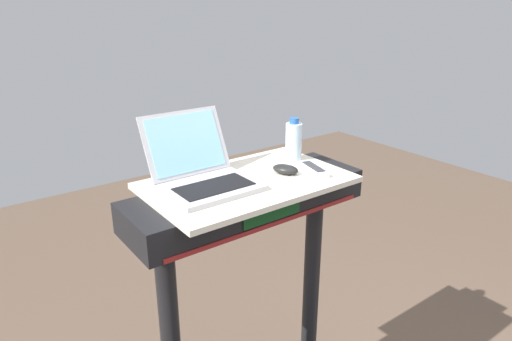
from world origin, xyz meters
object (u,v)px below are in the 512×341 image
Objects in this scene: laptop at (203,172)px; tv_remote at (313,169)px; computer_mouse at (285,169)px; water_bottle at (294,141)px.

laptop reaches higher than tv_remote.
laptop is 2.03× the size of tv_remote.
laptop is 0.31m from computer_mouse.
computer_mouse is at bearing 153.67° from tv_remote.
laptop is 3.38× the size of computer_mouse.
computer_mouse is 0.11m from tv_remote.
computer_mouse is at bearing -15.33° from laptop.
laptop reaches higher than computer_mouse.
laptop reaches higher than water_bottle.
tv_remote is (-0.03, -0.15, -0.07)m from water_bottle.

